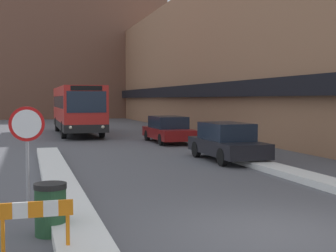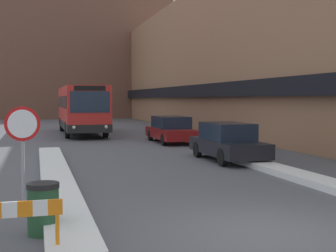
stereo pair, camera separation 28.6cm
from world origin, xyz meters
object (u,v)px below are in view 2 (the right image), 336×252
parked_car_back (171,129)px  stop_sign (23,135)px  trash_bin (43,208)px  construction_barricade (25,219)px  parked_car_front (228,142)px  city_bus (81,109)px

parked_car_back → stop_sign: (-7.64, -14.67, 0.93)m
stop_sign → trash_bin: (0.39, -2.01, -1.19)m
stop_sign → trash_bin: stop_sign is taller
parked_car_back → trash_bin: (-7.25, -16.68, -0.26)m
parked_car_back → construction_barricade: 19.62m
parked_car_front → stop_sign: stop_sign is taller
parked_car_front → parked_car_back: parked_car_front is taller
parked_car_back → trash_bin: 18.19m
trash_bin → construction_barricade: 1.48m
stop_sign → trash_bin: 2.36m
city_bus → stop_sign: city_bus is taller
city_bus → parked_car_front: city_bus is taller
parked_car_front → construction_barricade: (-7.53, -10.01, -0.09)m
parked_car_back → trash_bin: bearing=-113.5°
parked_car_front → stop_sign: size_ratio=1.94×
parked_car_front → stop_sign: (-7.64, -6.56, 0.91)m
construction_barricade → city_bus: bearing=82.9°
city_bus → parked_car_front: size_ratio=2.47×
parked_car_back → construction_barricade: bearing=-112.6°
city_bus → parked_car_back: 8.88m
city_bus → parked_car_back: city_bus is taller
parked_car_front → parked_car_back: bearing=90.0°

